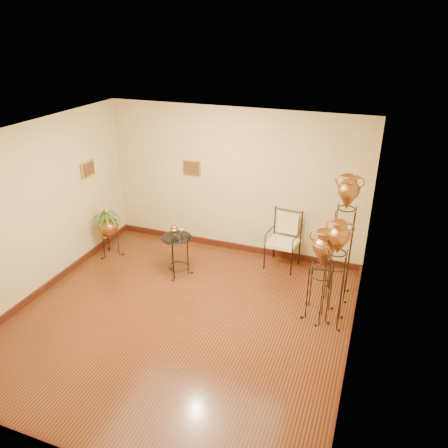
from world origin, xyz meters
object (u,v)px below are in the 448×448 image
(planter_urn, at_px, (108,225))
(armchair, at_px, (283,241))
(amphora_tall, at_px, (343,237))
(side_table, at_px, (178,255))
(amphora_mid, at_px, (335,273))

(planter_urn, height_order, armchair, planter_urn)
(amphora_tall, relative_size, armchair, 2.00)
(planter_urn, height_order, side_table, planter_urn)
(amphora_tall, relative_size, side_table, 2.22)
(amphora_tall, distance_m, side_table, 2.85)
(planter_urn, relative_size, armchair, 1.08)
(amphora_tall, distance_m, planter_urn, 4.32)
(amphora_tall, bearing_deg, amphora_mid, -90.00)
(side_table, bearing_deg, amphora_mid, -9.18)
(armchair, height_order, side_table, armchair)
(armchair, bearing_deg, side_table, -144.93)
(armchair, distance_m, side_table, 1.92)
(planter_urn, bearing_deg, amphora_mid, -8.51)
(planter_urn, distance_m, armchair, 3.31)
(amphora_mid, relative_size, side_table, 1.78)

